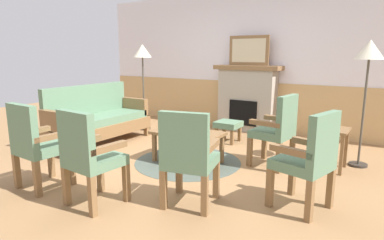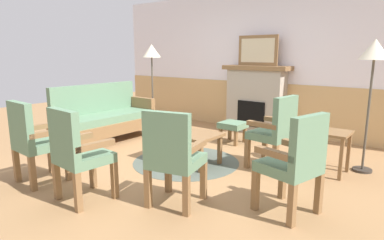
% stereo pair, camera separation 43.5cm
% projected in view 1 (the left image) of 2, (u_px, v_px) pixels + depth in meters
% --- Properties ---
extents(ground_plane, '(14.00, 14.00, 0.00)m').
position_uv_depth(ground_plane, '(179.00, 162.00, 4.63)').
color(ground_plane, '#997047').
extents(wall_back, '(7.20, 0.14, 2.70)m').
position_uv_depth(wall_back, '(253.00, 63.00, 6.51)').
color(wall_back, white).
rests_on(wall_back, ground_plane).
extents(fireplace, '(1.30, 0.44, 1.28)m').
position_uv_depth(fireplace, '(247.00, 98.00, 6.44)').
color(fireplace, '#A39989').
rests_on(fireplace, ground_plane).
extents(framed_picture, '(0.80, 0.04, 0.56)m').
position_uv_depth(framed_picture, '(249.00, 51.00, 6.26)').
color(framed_picture, brown).
rests_on(framed_picture, fireplace).
extents(couch, '(0.70, 1.80, 0.98)m').
position_uv_depth(couch, '(98.00, 120.00, 5.57)').
color(couch, brown).
rests_on(couch, ground_plane).
extents(coffee_table, '(0.96, 0.56, 0.44)m').
position_uv_depth(coffee_table, '(188.00, 135.00, 4.58)').
color(coffee_table, brown).
rests_on(coffee_table, ground_plane).
extents(round_rug, '(1.50, 1.50, 0.01)m').
position_uv_depth(round_rug, '(188.00, 162.00, 4.65)').
color(round_rug, '#4C564C').
rests_on(round_rug, ground_plane).
extents(book_on_table, '(0.27, 0.22, 0.03)m').
position_uv_depth(book_on_table, '(176.00, 130.00, 4.60)').
color(book_on_table, '#33663D').
rests_on(book_on_table, coffee_table).
extents(footstool, '(0.40, 0.40, 0.36)m').
position_uv_depth(footstool, '(228.00, 126.00, 5.67)').
color(footstool, brown).
rests_on(footstool, ground_plane).
extents(armchair_near_fireplace, '(0.53, 0.53, 0.98)m').
position_uv_depth(armchair_near_fireplace, '(277.00, 128.00, 4.36)').
color(armchair_near_fireplace, brown).
rests_on(armchair_near_fireplace, ground_plane).
extents(armchair_by_window_left, '(0.58, 0.58, 0.98)m').
position_uv_depth(armchair_by_window_left, '(309.00, 157.00, 3.13)').
color(armchair_by_window_left, brown).
rests_on(armchair_by_window_left, ground_plane).
extents(armchair_front_left, '(0.51, 0.51, 0.98)m').
position_uv_depth(armchair_front_left, '(89.00, 154.00, 3.22)').
color(armchair_front_left, brown).
rests_on(armchair_front_left, ground_plane).
extents(armchair_front_center, '(0.50, 0.50, 0.98)m').
position_uv_depth(armchair_front_center, '(36.00, 142.00, 3.65)').
color(armchair_front_center, brown).
rests_on(armchair_front_center, ground_plane).
extents(armchair_corner_left, '(0.58, 0.58, 0.98)m').
position_uv_depth(armchair_corner_left, '(188.00, 155.00, 3.20)').
color(armchair_corner_left, brown).
rests_on(armchair_corner_left, ground_plane).
extents(side_table, '(0.44, 0.44, 0.55)m').
position_uv_depth(side_table, '(330.00, 137.00, 4.30)').
color(side_table, brown).
rests_on(side_table, ground_plane).
extents(floor_lamp_by_couch, '(0.36, 0.36, 1.68)m').
position_uv_depth(floor_lamp_by_couch, '(143.00, 56.00, 6.38)').
color(floor_lamp_by_couch, '#332D28').
rests_on(floor_lamp_by_couch, ground_plane).
extents(floor_lamp_by_chairs, '(0.36, 0.36, 1.68)m').
position_uv_depth(floor_lamp_by_chairs, '(369.00, 58.00, 4.21)').
color(floor_lamp_by_chairs, '#332D28').
rests_on(floor_lamp_by_chairs, ground_plane).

